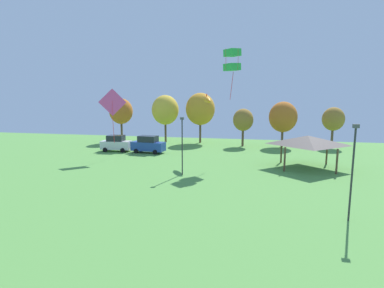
# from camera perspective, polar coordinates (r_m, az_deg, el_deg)

# --- Properties ---
(kite_flying_2) EXTENTS (2.14, 2.15, 5.93)m
(kite_flying_2) POSITION_cam_1_polar(r_m,az_deg,el_deg) (36.81, 7.66, 15.58)
(kite_flying_2) COLOR green
(kite_flying_3) EXTENTS (3.16, 1.39, 6.88)m
(kite_flying_3) POSITION_cam_1_polar(r_m,az_deg,el_deg) (39.01, -14.91, 7.47)
(kite_flying_3) COLOR #E54C93
(kite_flying_5) EXTENTS (1.90, 3.16, 1.23)m
(kite_flying_5) POSITION_cam_1_polar(r_m,az_deg,el_deg) (35.85, 2.79, 8.53)
(kite_flying_5) COLOR orange
(parked_car_leftmost) EXTENTS (4.34, 2.20, 2.34)m
(parked_car_leftmost) POSITION_cam_1_polar(r_m,az_deg,el_deg) (44.80, -14.26, 0.11)
(parked_car_leftmost) COLOR silver
(parked_car_leftmost) RESTS_ON ground
(parked_car_second_from_left) EXTENTS (4.90, 2.34, 2.43)m
(parked_car_second_from_left) POSITION_cam_1_polar(r_m,az_deg,el_deg) (42.58, -8.35, -0.09)
(parked_car_second_from_left) COLOR #234299
(parked_car_second_from_left) RESTS_ON ground
(park_pavilion) EXTENTS (6.58, 5.91, 3.60)m
(park_pavilion) POSITION_cam_1_polar(r_m,az_deg,el_deg) (35.13, 21.18, 0.67)
(park_pavilion) COLOR brown
(park_pavilion) RESTS_ON ground
(light_post_0) EXTENTS (0.36, 0.20, 5.79)m
(light_post_0) POSITION_cam_1_polar(r_m,az_deg,el_deg) (29.80, -1.89, 0.33)
(light_post_0) COLOR #2D2D33
(light_post_0) RESTS_ON ground
(light_post_1) EXTENTS (0.36, 0.20, 6.09)m
(light_post_1) POSITION_cam_1_polar(r_m,az_deg,el_deg) (20.84, 28.27, -3.91)
(light_post_1) COLOR #2D2D33
(light_post_1) RESTS_ON ground
(treeline_tree_0) EXTENTS (4.07, 4.07, 7.64)m
(treeline_tree_0) POSITION_cam_1_polar(r_m,az_deg,el_deg) (54.21, -13.37, 6.08)
(treeline_tree_0) COLOR brown
(treeline_tree_0) RESTS_ON ground
(treeline_tree_1) EXTENTS (4.65, 4.65, 8.20)m
(treeline_tree_1) POSITION_cam_1_polar(r_m,az_deg,el_deg) (52.35, -5.12, 6.46)
(treeline_tree_1) COLOR brown
(treeline_tree_1) RESTS_ON ground
(treeline_tree_2) EXTENTS (4.98, 4.98, 8.56)m
(treeline_tree_2) POSITION_cam_1_polar(r_m,az_deg,el_deg) (51.49, 1.59, 6.66)
(treeline_tree_2) COLOR brown
(treeline_tree_2) RESTS_ON ground
(treeline_tree_3) EXTENTS (3.22, 3.22, 6.01)m
(treeline_tree_3) POSITION_cam_1_polar(r_m,az_deg,el_deg) (48.51, 9.72, 4.52)
(treeline_tree_3) COLOR brown
(treeline_tree_3) RESTS_ON ground
(treeline_tree_4) EXTENTS (4.37, 4.37, 7.13)m
(treeline_tree_4) POSITION_cam_1_polar(r_m,az_deg,el_deg) (49.39, 16.95, 4.94)
(treeline_tree_4) COLOR brown
(treeline_tree_4) RESTS_ON ground
(treeline_tree_5) EXTENTS (3.32, 3.32, 6.28)m
(treeline_tree_5) POSITION_cam_1_polar(r_m,az_deg,el_deg) (51.46, 25.32, 4.30)
(treeline_tree_5) COLOR brown
(treeline_tree_5) RESTS_ON ground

